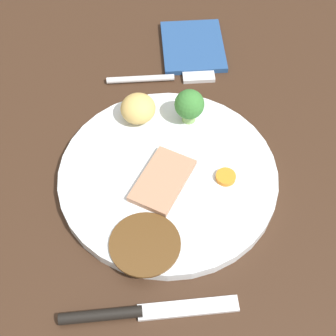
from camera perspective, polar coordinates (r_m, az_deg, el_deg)
dining_table at (r=62.09cm, az=-1.52°, el=-4.76°), size 120.00×84.00×3.60cm
dinner_plate at (r=61.77cm, az=-0.00°, el=-0.92°), size 26.45×26.45×1.40cm
gravy_pool at (r=56.16cm, az=-2.60°, el=-8.49°), size 7.90×7.90×0.30cm
meat_slice_main at (r=60.10cm, az=-0.61°, el=-1.39°), size 9.75×8.22×0.80cm
roast_potato_left at (r=65.43cm, az=-3.36°, el=6.66°), size 6.14×6.17×3.51cm
carrot_coin_front at (r=60.86cm, az=6.47°, el=-1.00°), size 2.40×2.40×0.63cm
broccoli_floret at (r=64.48cm, az=2.40°, el=7.03°), size 3.80×3.80×4.77cm
fork at (r=73.08cm, az=-0.38°, el=10.03°), size 2.59×15.32×0.90cm
knife at (r=54.35cm, az=-3.90°, el=-15.82°), size 3.36×18.55×1.20cm
folded_napkin at (r=78.04cm, az=2.80°, el=13.43°), size 11.64×9.79×0.80cm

